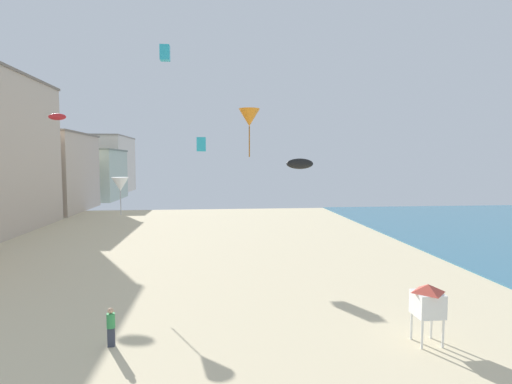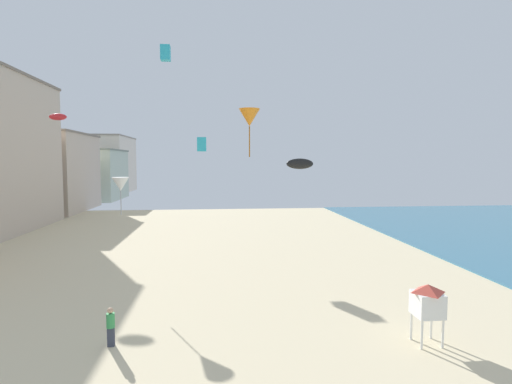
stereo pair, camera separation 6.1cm
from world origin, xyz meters
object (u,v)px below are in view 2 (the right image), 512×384
kite_white_delta (121,184)px  kite_orange_delta (249,118)px  kite_red_parafoil (58,117)px  kite_flyer (111,325)px  kite_cyan_box_2 (202,144)px  kite_black_parafoil (300,164)px  kite_cyan_box (165,53)px  lifeguard_stand (428,301)px

kite_white_delta → kite_orange_delta: 9.13m
kite_red_parafoil → kite_flyer: bearing=-65.5°
kite_white_delta → kite_flyer: bearing=-80.1°
kite_white_delta → kite_cyan_box_2: 11.42m
kite_black_parafoil → kite_red_parafoil: size_ratio=0.96×
kite_cyan_box → kite_red_parafoil: size_ratio=0.94×
kite_black_parafoil → kite_cyan_box_2: bearing=112.2°
kite_black_parafoil → kite_red_parafoil: (-18.75, 16.49, 4.14)m
lifeguard_stand → kite_cyan_box_2: (-10.06, 20.33, 7.32)m
lifeguard_stand → kite_red_parafoil: kite_red_parafoil is taller
lifeguard_stand → kite_cyan_box_2: kite_cyan_box_2 is taller
lifeguard_stand → kite_red_parafoil: bearing=129.0°
kite_orange_delta → kite_flyer: bearing=-127.7°
kite_cyan_box_2 → kite_orange_delta: size_ratio=0.42×
lifeguard_stand → kite_black_parafoil: (-4.22, 6.03, 5.69)m
kite_red_parafoil → kite_black_parafoil: bearing=-41.3°
kite_flyer → kite_black_parafoil: 12.19m
kite_black_parafoil → kite_white_delta: 11.50m
kite_cyan_box → kite_black_parafoil: bearing=-63.8°
kite_black_parafoil → kite_orange_delta: 5.05m
kite_black_parafoil → kite_flyer: bearing=-150.8°
kite_flyer → lifeguard_stand: (13.16, -1.04, 0.92)m
kite_white_delta → kite_cyan_box_2: bearing=64.6°
kite_red_parafoil → kite_orange_delta: bearing=-38.9°
kite_cyan_box → kite_flyer: bearing=-88.8°
lifeguard_stand → kite_red_parafoil: 33.64m
kite_cyan_box → kite_red_parafoil: bearing=-164.1°
kite_flyer → kite_red_parafoil: bearing=-44.5°
kite_cyan_box → kite_red_parafoil: kite_cyan_box is taller
kite_red_parafoil → kite_orange_delta: kite_red_parafoil is taller
kite_black_parafoil → kite_orange_delta: (-2.49, 3.36, 2.83)m
kite_cyan_box → kite_black_parafoil: size_ratio=0.98×
kite_red_parafoil → kite_cyan_box_2: (12.92, -2.19, -2.51)m
kite_flyer → kite_red_parafoil: size_ratio=1.05×
lifeguard_stand → kite_red_parafoil: size_ratio=1.64×
kite_cyan_box → kite_cyan_box_2: 10.89m
kite_orange_delta → kite_cyan_box: bearing=113.8°
kite_flyer → kite_white_delta: size_ratio=0.69×
kite_cyan_box → kite_white_delta: bearing=-94.4°
kite_cyan_box → kite_cyan_box_2: bearing=-53.4°
kite_cyan_box_2 → kite_cyan_box: bearing=126.6°
kite_flyer → kite_orange_delta: bearing=-106.7°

